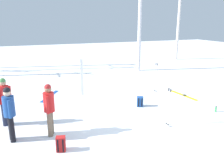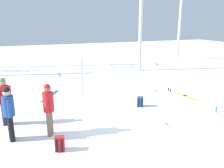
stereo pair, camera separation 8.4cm
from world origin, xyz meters
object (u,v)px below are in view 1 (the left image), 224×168
ski_poles_0 (156,77)px  person_0 (9,111)px  person_1 (49,107)px  ski_pair_planted_0 (82,78)px  ski_pair_lying_1 (184,95)px  water_bottle_0 (216,109)px  person_2 (5,99)px  birch_tree_4 (140,15)px  ski_pair_lying_0 (50,96)px  backpack_0 (140,102)px  ski_poles_1 (169,106)px  birch_tree_5 (179,17)px  backpack_1 (61,144)px

ski_poles_0 → person_0: bearing=-158.3°
person_1 → ski_pair_planted_0: bearing=61.4°
ski_poles_0 → ski_pair_lying_1: bearing=-45.0°
ski_poles_0 → water_bottle_0: bearing=-75.5°
person_2 → ski_pair_planted_0: ski_pair_planted_0 is taller
ski_pair_planted_0 → birch_tree_4: bearing=38.5°
ski_pair_lying_0 → birch_tree_4: bearing=29.1°
ski_poles_0 → ski_pair_lying_0: bearing=165.9°
person_0 → ski_pair_planted_0: ski_pair_planted_0 is taller
ski_pair_lying_0 → person_0: bearing=-111.7°
ski_poles_0 → backpack_0: size_ratio=3.47×
ski_poles_0 → backpack_0: bearing=-138.5°
person_0 → ski_pair_lying_0: (1.60, 4.02, -0.97)m
person_1 → ski_pair_lying_1: 6.95m
person_2 → birch_tree_4: (8.72, 6.59, 2.99)m
ski_pair_lying_1 → birch_tree_4: (0.72, 6.17, 3.96)m
person_0 → ski_pair_planted_0: (3.15, 3.60, -0.08)m
person_0 → ski_pair_planted_0: size_ratio=0.94×
person_2 → ski_pair_lying_0: bearing=56.8°
person_0 → person_2: size_ratio=1.00×
person_1 → ski_pair_lying_0: 4.22m
person_1 → person_0: bearing=177.0°
person_0 → ski_poles_1: person_0 is taller
ski_pair_lying_1 → birch_tree_5: size_ratio=0.24×
ski_pair_lying_0 → backpack_1: (-0.30, -5.16, 0.20)m
backpack_1 → person_1: bearing=97.4°
ski_pair_planted_0 → ski_pair_lying_0: (-1.55, 0.42, -0.90)m
person_0 → person_1: same height
person_2 → water_bottle_0: 8.08m
ski_pair_planted_0 → backpack_1: (-1.85, -4.74, -0.69)m
ski_poles_0 → backpack_1: (-5.51, -3.85, -0.60)m
ski_poles_1 → water_bottle_0: 2.69m
person_1 → water_bottle_0: size_ratio=7.04×
ski_pair_lying_1 → backpack_0: size_ratio=4.04×
person_2 → ski_pair_planted_0: 4.06m
person_0 → backpack_1: (1.30, -1.14, -0.77)m
ski_pair_lying_1 → person_2: bearing=-177.0°
person_1 → water_bottle_0: person_1 is taller
backpack_0 → water_bottle_0: (2.57, -1.69, -0.10)m
ski_poles_1 → birch_tree_4: 9.97m
ski_pair_lying_0 → ski_pair_lying_1: same height
person_0 → person_1: (1.16, -0.06, 0.00)m
ski_pair_lying_0 → ski_poles_1: ski_poles_1 is taller
ski_pair_planted_0 → ski_pair_lying_0: ski_pair_planted_0 is taller
backpack_1 → birch_tree_5: (13.01, 12.23, 3.72)m
water_bottle_0 → birch_tree_4: size_ratio=0.03×
ski_pair_lying_0 → ski_pair_planted_0: bearing=-15.2°
ski_pair_lying_1 → ski_poles_1: ski_poles_1 is taller
ski_pair_lying_0 → ski_pair_lying_1: (6.21, -2.31, 0.00)m
ski_pair_lying_1 → backpack_1: backpack_1 is taller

